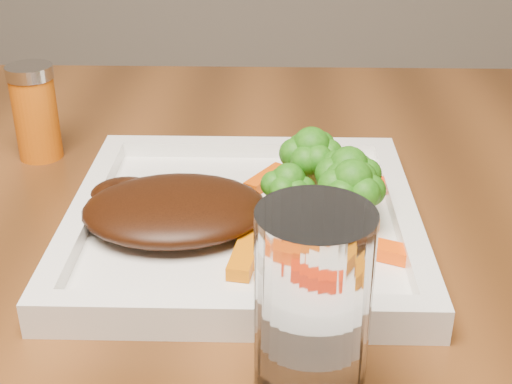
{
  "coord_description": "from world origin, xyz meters",
  "views": [
    {
      "loc": [
        0.38,
        -0.32,
        1.04
      ],
      "look_at": [
        0.37,
        0.17,
        0.79
      ],
      "focal_mm": 50.0,
      "sensor_mm": 36.0,
      "label": 1
    }
  ],
  "objects_px": {
    "plate": "(243,226)",
    "drinking_glass": "(312,311)",
    "steak": "(175,209)",
    "spice_shaker": "(35,113)"
  },
  "relations": [
    {
      "from": "plate",
      "to": "spice_shaker",
      "type": "xyz_separation_m",
      "value": [
        -0.2,
        0.14,
        0.04
      ]
    },
    {
      "from": "spice_shaker",
      "to": "drinking_glass",
      "type": "height_order",
      "value": "drinking_glass"
    },
    {
      "from": "plate",
      "to": "drinking_glass",
      "type": "relative_size",
      "value": 2.25
    },
    {
      "from": "plate",
      "to": "spice_shaker",
      "type": "bearing_deg",
      "value": 145.27
    },
    {
      "from": "plate",
      "to": "drinking_glass",
      "type": "xyz_separation_m",
      "value": [
        0.04,
        -0.18,
        0.05
      ]
    },
    {
      "from": "plate",
      "to": "steak",
      "type": "relative_size",
      "value": 1.89
    },
    {
      "from": "steak",
      "to": "spice_shaker",
      "type": "distance_m",
      "value": 0.22
    },
    {
      "from": "steak",
      "to": "spice_shaker",
      "type": "height_order",
      "value": "spice_shaker"
    },
    {
      "from": "spice_shaker",
      "to": "drinking_glass",
      "type": "bearing_deg",
      "value": -52.4
    },
    {
      "from": "steak",
      "to": "plate",
      "type": "bearing_deg",
      "value": 11.75
    }
  ]
}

